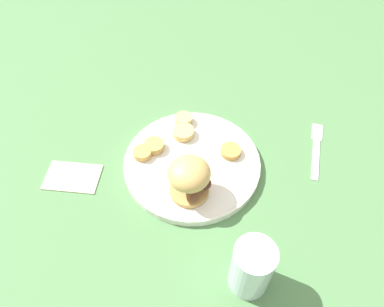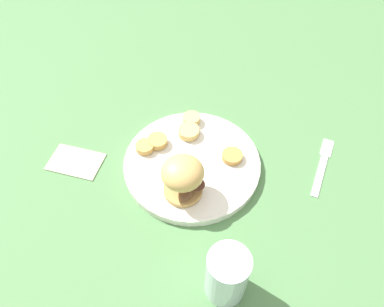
% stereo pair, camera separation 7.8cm
% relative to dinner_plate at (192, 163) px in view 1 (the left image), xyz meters
% --- Properties ---
extents(ground_plane, '(4.00, 4.00, 0.00)m').
position_rel_dinner_plate_xyz_m(ground_plane, '(0.00, 0.00, -0.01)').
color(ground_plane, '#4C7A47').
extents(dinner_plate, '(0.29, 0.29, 0.02)m').
position_rel_dinner_plate_xyz_m(dinner_plate, '(0.00, 0.00, 0.00)').
color(dinner_plate, white).
rests_on(dinner_plate, ground_plane).
extents(sandwich, '(0.10, 0.11, 0.09)m').
position_rel_dinner_plate_xyz_m(sandwich, '(-0.00, -0.08, 0.06)').
color(sandwich, tan).
rests_on(sandwich, dinner_plate).
extents(potato_round_0, '(0.05, 0.05, 0.02)m').
position_rel_dinner_plate_xyz_m(potato_round_0, '(-0.02, 0.07, 0.02)').
color(potato_round_0, '#DBB766').
rests_on(potato_round_0, dinner_plate).
extents(potato_round_1, '(0.04, 0.04, 0.02)m').
position_rel_dinner_plate_xyz_m(potato_round_1, '(-0.03, 0.11, 0.02)').
color(potato_round_1, '#DBB766').
rests_on(potato_round_1, dinner_plate).
extents(potato_round_2, '(0.04, 0.04, 0.01)m').
position_rel_dinner_plate_xyz_m(potato_round_2, '(-0.11, 0.01, 0.02)').
color(potato_round_2, tan).
rests_on(potato_round_2, dinner_plate).
extents(potato_round_3, '(0.04, 0.04, 0.01)m').
position_rel_dinner_plate_xyz_m(potato_round_3, '(0.08, 0.03, 0.01)').
color(potato_round_3, '#BC8942').
rests_on(potato_round_3, dinner_plate).
extents(potato_round_4, '(0.04, 0.04, 0.02)m').
position_rel_dinner_plate_xyz_m(potato_round_4, '(-0.09, 0.03, 0.02)').
color(potato_round_4, tan).
rests_on(potato_round_4, dinner_plate).
extents(fork, '(0.05, 0.17, 0.00)m').
position_rel_dinner_plate_xyz_m(fork, '(0.28, 0.07, -0.01)').
color(fork, silver).
rests_on(fork, ground_plane).
extents(drinking_glass, '(0.07, 0.07, 0.12)m').
position_rel_dinner_plate_xyz_m(drinking_glass, '(0.12, -0.24, 0.05)').
color(drinking_glass, silver).
rests_on(drinking_glass, ground_plane).
extents(napkin, '(0.12, 0.08, 0.01)m').
position_rel_dinner_plate_xyz_m(napkin, '(-0.25, -0.05, -0.01)').
color(napkin, beige).
rests_on(napkin, ground_plane).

